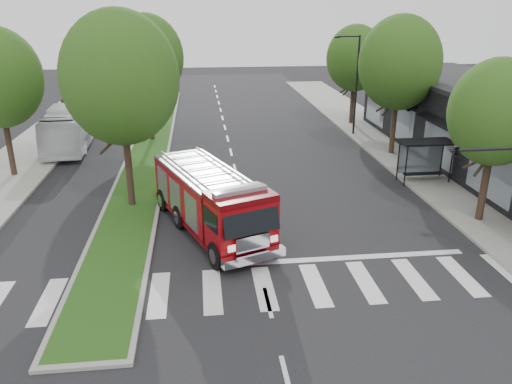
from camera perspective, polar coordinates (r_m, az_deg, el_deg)
ground at (r=22.10m, az=-0.06°, el=-6.87°), size 140.00×140.00×0.00m
sidewalk_right at (r=34.48m, az=19.06°, el=2.37°), size 5.00×80.00×0.15m
median at (r=39.01m, az=-11.95°, el=5.11°), size 3.00×50.00×0.15m
storefront_row at (r=36.03m, az=26.03°, el=6.17°), size 8.00×30.00×5.00m
bus_shelter at (r=31.79m, az=18.72°, el=4.63°), size 3.20×1.60×2.61m
tree_right_near at (r=25.92m, az=25.81°, el=8.15°), size 4.40×4.40×8.05m
tree_right_mid at (r=36.38m, az=16.11°, el=13.97°), size 5.60×5.60×9.72m
tree_right_far at (r=45.81m, az=11.26°, el=14.76°), size 5.00×5.00×8.73m
tree_median_near at (r=25.99m, az=-15.24°, el=12.42°), size 5.80×5.80×10.16m
tree_median_far at (r=39.84m, az=-12.41°, el=14.80°), size 5.60×5.60×9.72m
streetlight_right_far at (r=41.83m, az=11.24°, el=12.36°), size 2.11×0.20×8.00m
fire_engine at (r=23.64m, az=-5.22°, el=-1.00°), size 5.84×9.56×3.19m
city_bus at (r=41.20m, az=-20.32°, el=7.28°), size 3.41×11.65×3.20m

